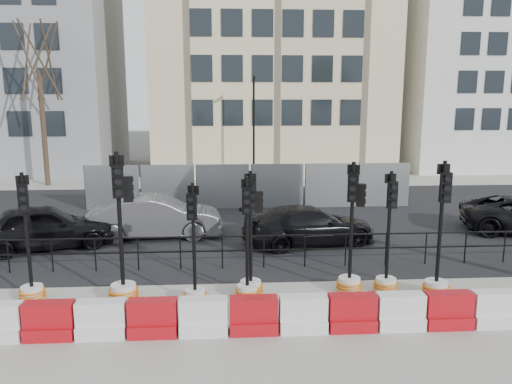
{
  "coord_description": "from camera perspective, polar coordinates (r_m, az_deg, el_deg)",
  "views": [
    {
      "loc": [
        -1.08,
        -12.59,
        4.95
      ],
      "look_at": [
        -0.12,
        3.0,
        1.92
      ],
      "focal_mm": 35.0,
      "sensor_mm": 36.0,
      "label": 1
    }
  ],
  "objects": [
    {
      "name": "traffic_signal_g",
      "position": [
        13.19,
        14.73,
        -8.42
      ],
      "size": [
        0.62,
        0.62,
        3.13
      ],
      "rotation": [
        0.0,
        0.0,
        0.06
      ],
      "color": "white",
      "rests_on": "ground"
    },
    {
      "name": "building_cream",
      "position": [
        34.95,
        1.62,
        17.63
      ],
      "size": [
        15.0,
        10.06,
        18.0
      ],
      "color": "#C9B593",
      "rests_on": "ground"
    },
    {
      "name": "traffic_signal_b",
      "position": [
        12.55,
        -14.97,
        -8.34
      ],
      "size": [
        0.72,
        0.72,
        3.67
      ],
      "rotation": [
        0.0,
        0.0,
        0.24
      ],
      "color": "white",
      "rests_on": "ground"
    },
    {
      "name": "heras_fencing",
      "position": [
        22.71,
        -1.98,
        0.23
      ],
      "size": [
        14.33,
        1.72,
        2.0
      ],
      "color": "gray",
      "rests_on": "ground"
    },
    {
      "name": "sidewalk_near",
      "position": [
        10.84,
        2.68,
        -16.13
      ],
      "size": [
        40.0,
        6.0,
        0.02
      ],
      "primitive_type": "cube",
      "color": "gray",
      "rests_on": "ground"
    },
    {
      "name": "kerb_railing",
      "position": [
        14.47,
        0.91,
        -6.14
      ],
      "size": [
        18.0,
        0.04,
        1.0
      ],
      "color": "black",
      "rests_on": "ground"
    },
    {
      "name": "traffic_signal_f",
      "position": [
        12.9,
        10.75,
        -7.96
      ],
      "size": [
        0.66,
        0.66,
        3.37
      ],
      "rotation": [
        0.0,
        0.0,
        -0.29
      ],
      "color": "white",
      "rests_on": "ground"
    },
    {
      "name": "traffic_signal_d",
      "position": [
        12.55,
        -0.55,
        -8.53
      ],
      "size": [
        0.62,
        0.62,
        3.17
      ],
      "rotation": [
        0.0,
        0.0,
        0.08
      ],
      "color": "white",
      "rests_on": "ground"
    },
    {
      "name": "building_white",
      "position": [
        39.14,
        24.83,
        14.47
      ],
      "size": [
        12.0,
        9.06,
        16.0
      ],
      "color": "silver",
      "rests_on": "ground"
    },
    {
      "name": "lamp_post_far",
      "position": [
        27.67,
        -0.25,
        7.4
      ],
      "size": [
        0.12,
        0.56,
        6.0
      ],
      "color": "black",
      "rests_on": "ground"
    },
    {
      "name": "traffic_signal_e",
      "position": [
        12.34,
        -1.01,
        -9.48
      ],
      "size": [
        0.61,
        0.61,
        3.07
      ],
      "rotation": [
        0.0,
        0.0,
        -0.08
      ],
      "color": "white",
      "rests_on": "ground"
    },
    {
      "name": "traffic_signal_c",
      "position": [
        12.2,
        -7.03,
        -9.92
      ],
      "size": [
        0.58,
        0.58,
        2.96
      ],
      "rotation": [
        0.0,
        0.0,
        -0.22
      ],
      "color": "white",
      "rests_on": "ground"
    },
    {
      "name": "road",
      "position": [
        20.23,
        -0.37,
        -3.13
      ],
      "size": [
        40.0,
        14.0,
        0.03
      ],
      "primitive_type": "cube",
      "color": "black",
      "rests_on": "ground"
    },
    {
      "name": "car_a",
      "position": [
        17.65,
        -23.03,
        -3.68
      ],
      "size": [
        4.51,
        5.49,
        1.49
      ],
      "primitive_type": "imported",
      "rotation": [
        0.0,
        0.0,
        1.91
      ],
      "color": "black",
      "rests_on": "ground"
    },
    {
      "name": "traffic_signal_h",
      "position": [
        13.25,
        20.04,
        -8.37
      ],
      "size": [
        0.67,
        0.67,
        3.43
      ],
      "rotation": [
        0.0,
        0.0,
        -0.01
      ],
      "color": "white",
      "rests_on": "ground"
    },
    {
      "name": "traffic_signal_a",
      "position": [
        13.4,
        -24.36,
        -8.71
      ],
      "size": [
        0.63,
        0.63,
        3.19
      ],
      "rotation": [
        0.0,
        0.0,
        0.29
      ],
      "color": "white",
      "rests_on": "ground"
    },
    {
      "name": "sidewalk_far",
      "position": [
        29.03,
        -1.35,
        1.18
      ],
      "size": [
        40.0,
        4.0,
        0.02
      ],
      "primitive_type": "cube",
      "color": "gray",
      "rests_on": "ground"
    },
    {
      "name": "car_c",
      "position": [
        16.87,
        6.11,
        -3.83
      ],
      "size": [
        3.72,
        5.27,
        1.31
      ],
      "primitive_type": "imported",
      "rotation": [
        0.0,
        0.0,
        1.79
      ],
      "color": "black",
      "rests_on": "ground"
    },
    {
      "name": "tree_bare_far",
      "position": [
        29.84,
        -23.62,
        13.36
      ],
      "size": [
        2.0,
        2.0,
        9.0
      ],
      "color": "#473828",
      "rests_on": "ground"
    },
    {
      "name": "ground",
      "position": [
        13.57,
        1.29,
        -10.4
      ],
      "size": [
        120.0,
        120.0,
        0.0
      ],
      "primitive_type": "plane",
      "color": "#51514C",
      "rests_on": "ground"
    },
    {
      "name": "building_grey",
      "position": [
        36.97,
        -24.67,
        13.19
      ],
      "size": [
        11.0,
        9.06,
        14.0
      ],
      "color": "gray",
      "rests_on": "ground"
    },
    {
      "name": "car_b",
      "position": [
        17.89,
        -11.33,
        -2.8
      ],
      "size": [
        2.15,
        4.76,
        1.5
      ],
      "primitive_type": "imported",
      "rotation": [
        0.0,
        0.0,
        1.63
      ],
      "color": "#4F4F54",
      "rests_on": "ground"
    },
    {
      "name": "barrier_row",
      "position": [
        10.86,
        2.58,
        -13.98
      ],
      "size": [
        14.65,
        0.5,
        0.8
      ],
      "color": "#B50E17",
      "rests_on": "ground"
    }
  ]
}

